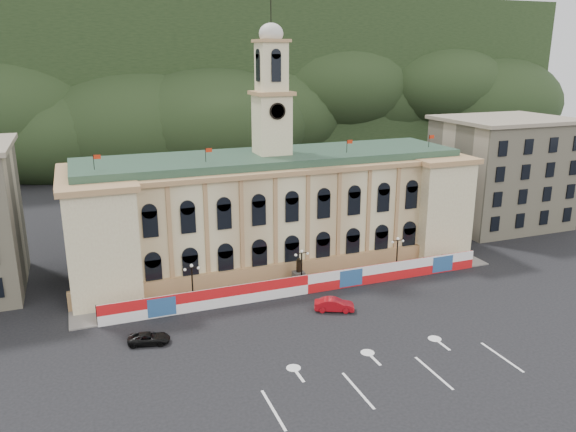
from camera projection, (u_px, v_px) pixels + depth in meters
name	position (u px, v px, depth m)	size (l,w,h in m)	color
ground	(365.00, 350.00, 56.74)	(260.00, 260.00, 0.00)	black
lane_markings	(391.00, 376.00, 52.26)	(26.00, 10.00, 0.02)	white
hill_ridge	(163.00, 88.00, 160.78)	(230.00, 80.00, 64.00)	black
city_hall	(273.00, 208.00, 79.35)	(56.20, 17.60, 37.10)	beige
side_building_right	(502.00, 172.00, 96.69)	(21.00, 17.00, 18.60)	#BAAF8F
hoarding_fence	(308.00, 284.00, 69.93)	(50.00, 0.44, 2.50)	red
pavement	(299.00, 285.00, 72.64)	(56.00, 5.50, 0.16)	slate
statue	(299.00, 276.00, 72.56)	(1.40, 1.40, 3.72)	#595651
lamp_left	(192.00, 280.00, 66.33)	(1.96, 0.44, 5.15)	black
lamp_center	(302.00, 265.00, 71.14)	(1.96, 0.44, 5.15)	black
lamp_right	(397.00, 252.00, 75.95)	(1.96, 0.44, 5.15)	black
red_sedan	(334.00, 305.00, 65.28)	(4.87, 3.36, 1.52)	#A20B13
black_suv	(149.00, 338.00, 57.91)	(4.62, 2.91, 1.19)	black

